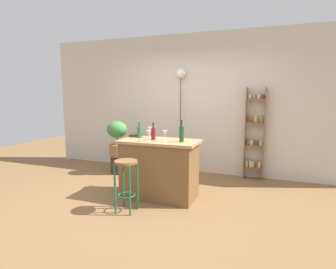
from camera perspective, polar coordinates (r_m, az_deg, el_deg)
name	(u,v)px	position (r m, az deg, el deg)	size (l,w,h in m)	color
ground	(152,204)	(4.20, -3.38, -14.15)	(12.00, 12.00, 0.00)	brown
back_wall	(190,104)	(5.71, 4.49, 6.31)	(6.40, 0.10, 2.80)	beige
kitchen_counter	(159,169)	(4.31, -1.80, -7.09)	(1.22, 0.63, 0.91)	brown
bar_stool	(126,174)	(3.82, -8.67, -8.17)	(0.31, 0.31, 0.72)	#196642
spice_shelf	(255,134)	(5.40, 17.49, 0.05)	(0.35, 0.14, 1.73)	brown
plant_stool	(118,164)	(5.74, -10.32, -6.11)	(0.29, 0.29, 0.36)	#2D2823
potted_plant	(117,137)	(5.63, -10.47, -0.42)	(0.41, 0.37, 0.71)	#935B3D
bottle_olive_oil	(153,133)	(4.23, -3.05, 0.24)	(0.07, 0.07, 0.26)	maroon
bottle_spirits_clear	(182,134)	(4.03, 2.83, 0.15)	(0.07, 0.07, 0.32)	#194C23
bottle_soda_blue	(139,132)	(4.44, -5.94, 0.52)	(0.08, 0.08, 0.25)	#236638
wine_glass_left	(150,130)	(4.50, -3.82, 0.95)	(0.07, 0.07, 0.16)	silver
wine_glass_center	(165,134)	(4.09, -0.65, 0.20)	(0.07, 0.07, 0.16)	silver
wine_glass_right	(149,134)	(4.07, -4.03, 0.16)	(0.07, 0.07, 0.16)	silver
cookbook	(136,135)	(4.60, -6.67, -0.17)	(0.21, 0.15, 0.04)	black
pendant_globe_light	(181,75)	(5.66, 2.67, 12.25)	(0.21, 0.21, 2.12)	black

